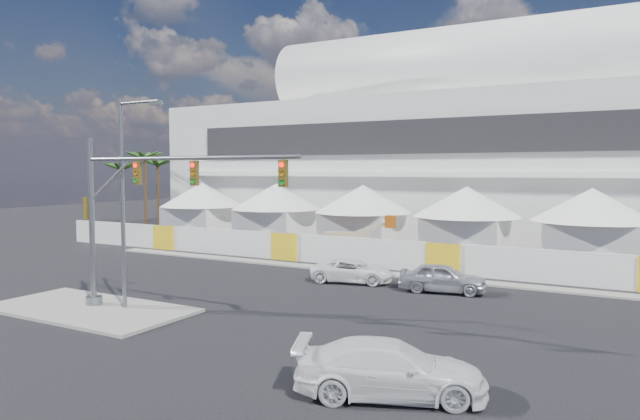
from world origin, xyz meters
The scene contains 12 objects.
ground centered at (0.00, 0.00, 0.00)m, with size 160.00×160.00×0.00m, color black.
median_island centered at (-6.00, -3.00, 0.07)m, with size 10.00×5.00×0.15m, color gray.
stadium centered at (8.71, 41.50, 9.45)m, with size 80.00×24.80×21.98m.
tent_row centered at (0.50, 24.00, 3.15)m, with size 53.40×8.40×5.40m.
hoarding_fence centered at (6.00, 14.50, 1.00)m, with size 70.00×0.25×2.00m, color white.
palm_cluster centered at (-33.46, 29.50, 6.88)m, with size 10.60×10.60×8.55m.
sedan_silver centered at (7.54, 9.12, 0.80)m, with size 4.69×1.89×1.60m, color silver.
pickup_curb centered at (2.03, 9.26, 0.68)m, with size 4.90×2.26×1.36m, color white.
pickup_near centered at (10.39, -5.70, 0.82)m, with size 5.65×2.29×1.64m, color white.
traffic_mast centered at (-3.84, -2.43, 4.69)m, with size 12.11×0.78×8.04m.
streetlight_median centered at (-4.25, -2.15, 5.79)m, with size 2.72×0.27×9.82m.
boom_lift centered at (-2.81, 17.18, 0.88)m, with size 6.70×2.53×3.28m.
Camera 1 is at (16.49, -21.09, 6.67)m, focal length 32.00 mm.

